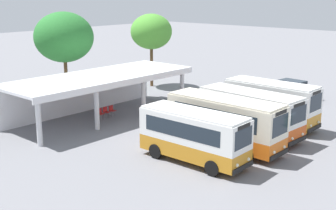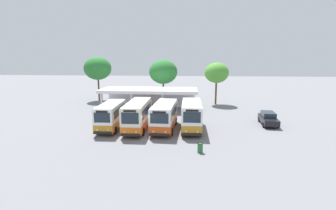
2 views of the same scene
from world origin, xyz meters
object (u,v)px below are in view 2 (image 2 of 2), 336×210
city_bus_middle_cream (164,115)px  waiting_chair_end_by_column (146,107)px  city_bus_fourth_amber (192,115)px  waiting_chair_second_from_end (149,107)px  city_bus_nearest_orange (111,115)px  waiting_chair_middle_seat (153,107)px  litter_bin_apron (200,148)px  parked_car_flank (268,118)px  city_bus_second_in_row (137,114)px

city_bus_middle_cream → waiting_chair_end_by_column: city_bus_middle_cream is taller
city_bus_fourth_amber → waiting_chair_second_from_end: 12.79m
city_bus_middle_cream → waiting_chair_end_by_column: (-4.09, 10.97, -1.22)m
city_bus_nearest_orange → city_bus_middle_cream: city_bus_middle_cream is taller
waiting_chair_middle_seat → litter_bin_apron: (6.73, -17.91, -0.07)m
litter_bin_apron → city_bus_nearest_orange: bearing=146.5°
parked_car_flank → litter_bin_apron: 13.56m
city_bus_fourth_amber → litter_bin_apron: bearing=-84.5°
city_bus_nearest_orange → waiting_chair_end_by_column: (2.27, 11.12, -1.18)m
waiting_chair_end_by_column → waiting_chair_middle_seat: size_ratio=1.00×
city_bus_nearest_orange → waiting_chair_second_from_end: size_ratio=7.92×
city_bus_middle_cream → waiting_chair_end_by_column: 11.77m
city_bus_middle_cream → waiting_chair_second_from_end: bearing=107.5°
city_bus_fourth_amber → waiting_chair_end_by_column: bearing=123.9°
city_bus_second_in_row → city_bus_fourth_amber: size_ratio=1.12×
city_bus_middle_cream → litter_bin_apron: 8.02m
city_bus_second_in_row → waiting_chair_end_by_column: city_bus_second_in_row is taller
waiting_chair_second_from_end → city_bus_middle_cream: bearing=-72.5°
waiting_chair_second_from_end → city_bus_second_in_row: bearing=-88.5°
city_bus_middle_cream → waiting_chair_middle_seat: city_bus_middle_cream is taller
parked_car_flank → waiting_chair_middle_seat: 17.65m
city_bus_fourth_amber → waiting_chair_second_from_end: (-6.65, 10.85, -1.30)m
city_bus_second_in_row → parked_car_flank: bearing=11.5°
parked_car_flank → city_bus_second_in_row: bearing=-168.5°
city_bus_fourth_amber → waiting_chair_middle_seat: size_ratio=8.14×
waiting_chair_end_by_column → waiting_chair_middle_seat: 1.22m
waiting_chair_end_by_column → city_bus_middle_cream: bearing=-69.6°
waiting_chair_second_from_end → waiting_chair_middle_seat: (0.61, -0.00, 0.00)m
waiting_chair_end_by_column → litter_bin_apron: size_ratio=0.96×
parked_car_flank → waiting_chair_second_from_end: (-16.41, 7.85, -0.31)m
waiting_chair_end_by_column → waiting_chair_second_from_end: (0.61, 0.04, 0.00)m
city_bus_second_in_row → city_bus_fourth_amber: (6.36, 0.28, 0.00)m
city_bus_second_in_row → city_bus_fourth_amber: bearing=2.5°
waiting_chair_end_by_column → waiting_chair_middle_seat: (1.22, 0.04, 0.00)m
waiting_chair_second_from_end → waiting_chair_middle_seat: same height
city_bus_second_in_row → city_bus_middle_cream: 3.18m
parked_car_flank → waiting_chair_second_from_end: 18.20m
city_bus_fourth_amber → parked_car_flank: (9.76, 3.00, -0.99)m
parked_car_flank → litter_bin_apron: (-9.08, -10.07, -0.37)m
city_bus_fourth_amber → waiting_chair_end_by_column: size_ratio=8.14×
city_bus_middle_cream → parked_car_flank: 13.35m
city_bus_second_in_row → waiting_chair_second_from_end: (-0.30, 11.13, -1.29)m
parked_car_flank → waiting_chair_end_by_column: bearing=155.4°
parked_car_flank → city_bus_nearest_orange: bearing=-170.3°
city_bus_nearest_orange → city_bus_second_in_row: bearing=0.6°
parked_car_flank → city_bus_fourth_amber: bearing=-162.9°
parked_car_flank → city_bus_middle_cream: bearing=-166.3°
city_bus_nearest_orange → city_bus_fourth_amber: (9.53, 0.31, 0.11)m
parked_car_flank → waiting_chair_second_from_end: bearing=154.4°
city_bus_second_in_row → litter_bin_apron: 9.87m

